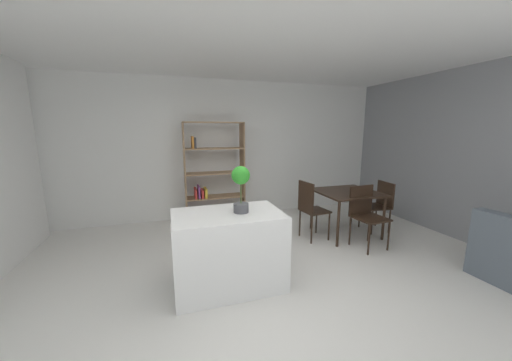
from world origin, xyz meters
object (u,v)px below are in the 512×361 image
open_bookshelf (211,178)px  dining_chair_near (365,211)px  dining_chair_island_side (310,205)px  kitchen_island (228,250)px  potted_plant_on_island (241,184)px  dining_table (347,196)px  dining_chair_window_side (380,202)px

open_bookshelf → dining_chair_near: 2.86m
open_bookshelf → dining_chair_island_side: 2.02m
kitchen_island → potted_plant_on_island: potted_plant_on_island is taller
open_bookshelf → dining_chair_near: (2.13, -1.88, -0.32)m
open_bookshelf → dining_table: (2.14, -1.39, -0.20)m
open_bookshelf → dining_chair_island_side: size_ratio=1.99×
dining_chair_window_side → dining_chair_near: bearing=-50.8°
dining_table → dining_chair_island_side: size_ratio=1.01×
dining_table → dining_chair_near: (-0.01, -0.49, -0.12)m
dining_table → dining_chair_window_side: 0.73m
kitchen_island → dining_chair_window_side: size_ratio=1.38×
potted_plant_on_island → dining_table: size_ratio=0.53×
dining_chair_island_side → dining_chair_window_side: size_ratio=1.10×
kitchen_island → open_bookshelf: size_ratio=0.63×
open_bookshelf → dining_chair_island_side: open_bookshelf is taller
open_bookshelf → dining_chair_island_side: bearing=-44.5°
kitchen_island → dining_chair_near: dining_chair_near is taller
dining_chair_window_side → dining_table: bearing=-85.2°
potted_plant_on_island → dining_chair_near: size_ratio=0.56×
open_bookshelf → dining_chair_window_side: open_bookshelf is taller
kitchen_island → open_bookshelf: 2.37m
dining_chair_island_side → dining_chair_near: (0.70, -0.48, -0.02)m
dining_chair_island_side → open_bookshelf: bearing=39.7°
kitchen_island → potted_plant_on_island: size_ratio=2.32×
dining_chair_island_side → potted_plant_on_island: bearing=117.9°
dining_chair_island_side → kitchen_island: bearing=114.7°
open_bookshelf → dining_chair_window_side: bearing=-26.2°
dining_chair_near → dining_chair_window_side: bearing=28.5°
open_bookshelf → dining_table: size_ratio=1.97×
kitchen_island → dining_chair_window_side: bearing=17.2°
potted_plant_on_island → kitchen_island: bearing=173.1°
dining_table → dining_chair_window_side: dining_chair_window_side is taller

